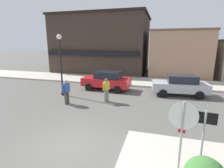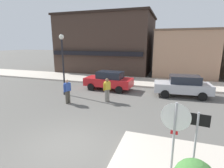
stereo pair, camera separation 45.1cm
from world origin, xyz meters
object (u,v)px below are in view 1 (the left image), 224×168
Objects in this scene: parked_car_nearest at (107,80)px; one_way_sign at (203,136)px; stop_sign at (182,127)px; parked_car_second at (180,85)px; lamp_post at (60,56)px; pedestrian_crossing_near at (66,91)px; pedestrian_crossing_far at (106,89)px.

one_way_sign is at bearing -57.38° from parked_car_nearest.
stop_sign reaches higher than one_way_sign.
parked_car_nearest is at bearing 179.36° from parked_car_second.
parked_car_nearest is 5.82m from parked_car_second.
parked_car_nearest is (2.74, 2.47, -2.15)m from lamp_post.
parked_car_nearest is at bearing 71.48° from pedestrian_crossing_near.
pedestrian_crossing_far is (3.67, -0.56, -2.09)m from lamp_post.
stop_sign is 10.14m from lamp_post.
stop_sign is 7.10m from pedestrian_crossing_far.
parked_car_nearest is 2.54× the size of pedestrian_crossing_near.
one_way_sign is 10.46m from parked_car_nearest.
pedestrian_crossing_near reaches higher than parked_car_second.
lamp_post is (-7.80, 6.30, 1.44)m from stop_sign.
one_way_sign reaches higher than parked_car_nearest.
parked_car_second is 8.31m from pedestrian_crossing_near.
lamp_post is 2.82× the size of pedestrian_crossing_far.
lamp_post is (-8.37, 6.33, 1.63)m from one_way_sign.
parked_car_nearest is 0.99× the size of parked_car_second.
lamp_post is 4.27m from pedestrian_crossing_far.
stop_sign is 0.51× the size of lamp_post.
parked_car_nearest is at bearing 122.62° from one_way_sign.
stop_sign reaches higher than parked_car_second.
pedestrian_crossing_far is at bearing 129.18° from one_way_sign.
stop_sign is at bearing -35.47° from pedestrian_crossing_near.
lamp_post reaches higher than one_way_sign.
parked_car_second is at bearing -0.64° from parked_car_nearest.
lamp_post is 4.27m from parked_car_nearest.
parked_car_nearest is at bearing 119.99° from stop_sign.
one_way_sign is 1.30× the size of pedestrian_crossing_far.
one_way_sign is at bearing -2.40° from stop_sign.
pedestrian_crossing_near is at bearing 146.63° from one_way_sign.
pedestrian_crossing_near is (-1.40, -4.17, 0.06)m from parked_car_nearest.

